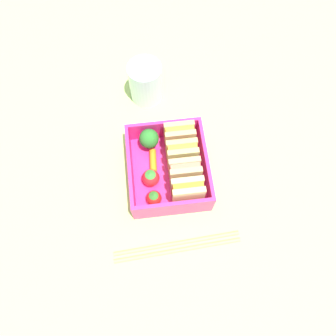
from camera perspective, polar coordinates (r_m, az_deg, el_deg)
ground_plane at (r=59.48cm, az=0.00°, el=-1.40°), size 120.00×120.00×2.00cm
bento_tray at (r=58.00cm, az=0.00°, el=-0.81°), size 15.24×13.33×1.20cm
bento_rim at (r=55.35cm, az=0.00°, el=0.31°), size 15.24×13.33×4.55cm
sandwich_left at (r=57.12cm, az=2.00°, el=5.47°), size 2.71×5.19×5.86cm
sandwich_center_left at (r=55.62cm, az=2.45°, el=2.45°), size 2.71×5.19×5.86cm
sandwich_center at (r=54.28cm, az=2.93°, el=-0.73°), size 2.71×5.19×5.86cm
sandwich_center_right at (r=53.13cm, az=3.43°, el=-4.06°), size 2.71×5.19×5.86cm
broccoli_floret at (r=57.12cm, az=-3.32°, el=5.08°), size 3.44×3.44×4.63cm
carrot_stick_far_left at (r=57.40cm, az=-2.60°, el=0.70°), size 5.41×1.52×1.20cm
strawberry_left at (r=55.34cm, az=-3.02°, el=-1.70°), size 2.98×2.98×3.58cm
strawberry_far_left at (r=54.33cm, az=-2.47°, el=-5.23°), size 2.56×2.56×3.16cm
chopstick_pair at (r=54.70cm, az=1.52°, el=-13.51°), size 2.91×20.91×0.70cm
drinking_glass at (r=63.67cm, az=-3.92°, el=14.65°), size 6.21×6.21×8.10cm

